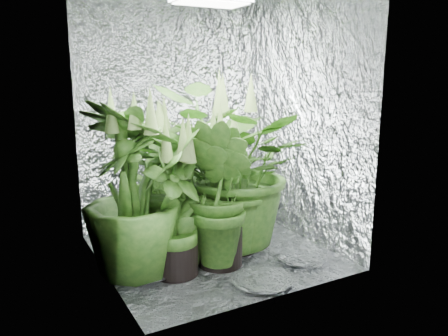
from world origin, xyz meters
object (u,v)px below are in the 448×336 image
plant_h (187,198)px  circulation_fan (241,203)px  plant_f (174,206)px  plant_b (160,183)px  plant_c (223,183)px  plant_d (132,192)px  plant_e (236,169)px  plant_g (220,195)px  plant_a (171,178)px

plant_h → circulation_fan: bearing=38.1°
plant_f → plant_b: bearing=75.6°
plant_h → plant_c: bearing=41.4°
plant_b → plant_h: 0.68m
plant_d → circulation_fan: 1.52m
plant_f → plant_e: bearing=16.3°
plant_b → plant_e: size_ratio=0.66×
plant_f → plant_h: plant_f is taller
plant_c → plant_d: bearing=-149.3°
plant_h → plant_g: bearing=-48.8°
plant_a → plant_h: bearing=-85.5°
plant_c → plant_h: (-0.57, -0.50, 0.07)m
plant_c → plant_g: plant_g is taller
plant_c → plant_f: 1.01m
plant_d → plant_c: bearing=30.7°
plant_a → plant_h: 0.26m
plant_c → plant_b: bearing=161.6°
plant_a → plant_f: bearing=-109.3°
plant_f → plant_h: (0.17, 0.18, -0.01)m
plant_h → plant_a: bearing=94.5°
plant_b → plant_h: size_ratio=0.93×
circulation_fan → plant_g: bearing=-117.1°
plant_g → plant_h: bearing=131.2°
plant_d → plant_e: 0.81m
plant_b → plant_c: size_ratio=1.07×
plant_d → plant_e: size_ratio=0.88×
plant_a → plant_c: 0.67m
plant_e → plant_g: plant_e is taller
plant_c → plant_h: 0.76m
plant_b → plant_g: 0.87m
plant_f → plant_g: (0.33, -0.01, 0.03)m
plant_a → plant_g: (0.19, -0.43, -0.05)m
circulation_fan → plant_b: bearing=-169.7°
plant_c → circulation_fan: size_ratio=2.69×
plant_f → plant_d: bearing=158.4°
plant_c → plant_f: size_ratio=0.82×
plant_d → plant_h: plant_d is taller
plant_g → plant_c: bearing=59.8°
plant_c → circulation_fan: 0.40m
plant_e → circulation_fan: plant_e is taller
plant_h → circulation_fan: 1.12m
plant_a → plant_d: (-0.40, -0.32, 0.02)m
plant_a → plant_b: size_ratio=1.26×
plant_b → plant_f: plant_f is taller
plant_d → plant_g: size_ratio=1.11×
plant_e → plant_f: size_ratio=1.33×
plant_c → plant_d: plant_d is taller
plant_b → plant_h: bearing=-94.5°
plant_d → circulation_fan: size_ratio=3.87×
plant_c → circulation_fan: (0.27, 0.16, -0.25)m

